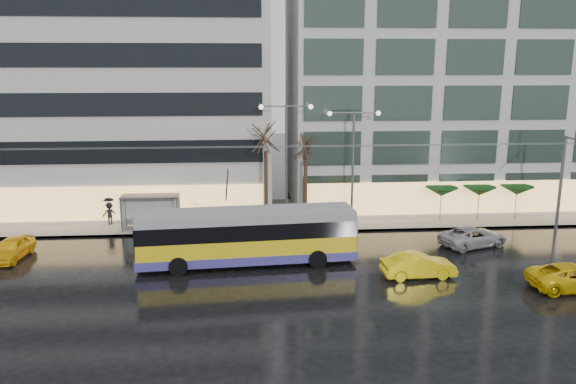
{
  "coord_description": "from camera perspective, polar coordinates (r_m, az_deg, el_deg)",
  "views": [
    {
      "loc": [
        -0.89,
        -30.05,
        11.97
      ],
      "look_at": [
        1.71,
        5.0,
        3.99
      ],
      "focal_mm": 35.0,
      "sensor_mm": 36.0,
      "label": 1
    }
  ],
  "objects": [
    {
      "name": "building_right",
      "position": [
        52.93,
        18.31,
        12.9
      ],
      "size": [
        32.0,
        14.0,
        25.0
      ],
      "primitive_type": "cube",
      "color": "#B6B3AE",
      "rests_on": "sidewalk"
    },
    {
      "name": "bus_shelter",
      "position": [
        42.61,
        -14.25,
        -1.19
      ],
      "size": [
        4.2,
        1.6,
        2.51
      ],
      "color": "#595B60",
      "rests_on": "sidewalk"
    },
    {
      "name": "kerb",
      "position": [
        40.97,
        -0.02,
        -4.08
      ],
      "size": [
        80.0,
        0.1,
        0.15
      ],
      "primitive_type": "cube",
      "color": "slate",
      "rests_on": "ground"
    },
    {
      "name": "parasol_a",
      "position": [
        44.69,
        15.32,
        0.03
      ],
      "size": [
        2.5,
        2.5,
        2.65
      ],
      "color": "#595B60",
      "rests_on": "sidewalk"
    },
    {
      "name": "parasol_c",
      "position": [
        47.03,
        22.23,
        0.15
      ],
      "size": [
        2.5,
        2.5,
        2.65
      ],
      "color": "#595B60",
      "rests_on": "sidewalk"
    },
    {
      "name": "taxi_b",
      "position": [
        33.38,
        13.11,
        -7.29
      ],
      "size": [
        4.32,
        1.72,
        1.4
      ],
      "primitive_type": "imported",
      "rotation": [
        0.0,
        0.0,
        1.63
      ],
      "color": "yellow",
      "rests_on": "ground"
    },
    {
      "name": "catenary",
      "position": [
        38.81,
        -1.37,
        1.32
      ],
      "size": [
        42.24,
        5.12,
        7.0
      ],
      "color": "#595B60",
      "rests_on": "ground"
    },
    {
      "name": "trolleybus",
      "position": [
        34.43,
        -4.19,
        -4.68
      ],
      "size": [
        13.34,
        5.43,
        6.11
      ],
      "color": "yellow",
      "rests_on": "ground"
    },
    {
      "name": "pedestrian_c",
      "position": [
        44.47,
        -17.68,
        -1.76
      ],
      "size": [
        1.19,
        0.95,
        2.11
      ],
      "color": "black",
      "rests_on": "sidewalk"
    },
    {
      "name": "taxi_c",
      "position": [
        34.6,
        27.11,
        -7.7
      ],
      "size": [
        5.02,
        2.39,
        1.38
      ],
      "primitive_type": "imported",
      "rotation": [
        0.0,
        0.0,
        1.59
      ],
      "color": "yellow",
      "rests_on": "ground"
    },
    {
      "name": "building_left",
      "position": [
        51.33,
        -21.78,
        10.99
      ],
      "size": [
        34.0,
        14.0,
        22.0
      ],
      "primitive_type": "cube",
      "color": "#B6B3AE",
      "rests_on": "sidewalk"
    },
    {
      "name": "sedan_silver",
      "position": [
        39.95,
        18.31,
        -4.33
      ],
      "size": [
        5.16,
        3.55,
        1.31
      ],
      "primitive_type": "imported",
      "rotation": [
        0.0,
        0.0,
        1.89
      ],
      "color": "#A5A5A9",
      "rests_on": "ground"
    },
    {
      "name": "tree_a",
      "position": [
        41.36,
        -2.3,
        6.0
      ],
      "size": [
        3.2,
        3.2,
        8.4
      ],
      "color": "black",
      "rests_on": "sidewalk"
    },
    {
      "name": "sidewalk",
      "position": [
        45.72,
        -0.47,
        -2.29
      ],
      "size": [
        80.0,
        10.0,
        0.15
      ],
      "primitive_type": "cube",
      "color": "gray",
      "rests_on": "ground"
    },
    {
      "name": "parasol_b",
      "position": [
        45.78,
        18.87,
        0.09
      ],
      "size": [
        2.5,
        2.5,
        2.65
      ],
      "color": "#595B60",
      "rests_on": "sidewalk"
    },
    {
      "name": "ground",
      "position": [
        32.36,
        -2.4,
        -8.93
      ],
      "size": [
        140.0,
        140.0,
        0.0
      ],
      "primitive_type": "plane",
      "color": "black",
      "rests_on": "ground"
    },
    {
      "name": "taxi_a",
      "position": [
        39.51,
        -26.27,
        -5.16
      ],
      "size": [
        1.92,
        4.15,
        1.37
      ],
      "primitive_type": "imported",
      "rotation": [
        0.0,
        0.0,
        -0.08
      ],
      "color": "yellow",
      "rests_on": "ground"
    },
    {
      "name": "street_lamp_far",
      "position": [
        42.07,
        6.63,
        4.16
      ],
      "size": [
        3.96,
        0.36,
        8.53
      ],
      "color": "#595B60",
      "rests_on": "sidewalk"
    },
    {
      "name": "street_lamp_near",
      "position": [
        41.39,
        -0.2,
        4.49
      ],
      "size": [
        3.96,
        0.36,
        9.03
      ],
      "color": "#595B60",
      "rests_on": "sidewalk"
    },
    {
      "name": "tree_b",
      "position": [
        41.86,
        1.82,
        5.14
      ],
      "size": [
        3.2,
        3.2,
        7.7
      ],
      "color": "black",
      "rests_on": "sidewalk"
    },
    {
      "name": "pedestrian_b",
      "position": [
        42.34,
        -7.81,
        -2.47
      ],
      "size": [
        0.93,
        0.92,
        1.52
      ],
      "color": "black",
      "rests_on": "sidewalk"
    },
    {
      "name": "pedestrian_a",
      "position": [
        40.95,
        -9.29,
        -2.02
      ],
      "size": [
        1.02,
        1.03,
        2.19
      ],
      "color": "black",
      "rests_on": "sidewalk"
    }
  ]
}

